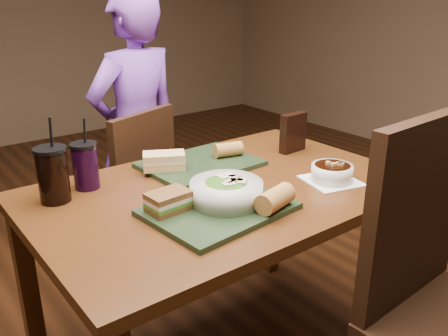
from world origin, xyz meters
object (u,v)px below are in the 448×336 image
Objects in this scene: chair_far at (137,191)px; sandwich_near at (169,201)px; chair_near at (442,290)px; diner at (137,135)px; soup_bowl at (332,172)px; cup_cola at (53,174)px; baguette_near at (275,199)px; chip_bag at (293,133)px; tray_far at (200,164)px; baguette_far at (228,149)px; cup_berry at (85,165)px; sandwich_far at (164,161)px; dining_table at (224,211)px; tray_near at (219,209)px; salad_bowl at (226,190)px.

chair_far is 0.87m from sandwich_near.
diner is (-0.12, 1.56, 0.11)m from chair_near.
chair_far is 0.98m from soup_bowl.
cup_cola is at bearing 152.70° from soup_bowl.
chip_bag is at bearing 39.78° from baguette_near.
chair_near is at bearing -77.77° from tray_far.
baguette_far is at bearing 94.34° from chair_near.
cup_berry is (0.12, 0.04, -0.01)m from cup_cola.
tray_far is at bearing -8.34° from cup_berry.
soup_bowl is 0.61m from sandwich_near.
cup_cola reaches higher than sandwich_far.
chip_bag is at bearing 75.01° from chair_near.
soup_bowl is (0.21, -1.07, 0.08)m from diner.
chair_near reaches higher than dining_table.
baguette_far is 0.68m from cup_cola.
baguette_near is 0.62m from chip_bag.
cup_berry is (-0.24, 0.43, 0.07)m from tray_near.
sandwich_far reaches higher than dining_table.
soup_bowl is at bearing -7.83° from salad_bowl.
tray_near and tray_far have the same top height.
dining_table is 0.41m from soup_bowl.
cup_berry reaches higher than chip_bag.
soup_bowl reaches higher than tray_near.
baguette_near is (0.26, -0.19, 0.00)m from sandwich_near.
baguette_near is (0.12, -0.12, 0.04)m from tray_near.
sandwich_far reaches higher than soup_bowl.
salad_bowl is 0.16m from baguette_near.
cup_berry is at bearing 166.36° from chip_bag.
tray_near is 2.57× the size of chip_bag.
sandwich_far is at bearing 172.22° from tray_far.
tray_far is (0.05, 0.22, 0.10)m from dining_table.
baguette_near is at bearing -42.90° from tray_near.
diner reaches higher than chair_near.
chair_far is 4.16× the size of soup_bowl.
baguette_far is at bearing 48.37° from tray_near.
soup_bowl is (0.43, -0.06, -0.02)m from salad_bowl.
salad_bowl is (0.04, 0.01, 0.05)m from tray_near.
sandwich_far is at bearing 111.34° from dining_table.
dining_table is 5.26× the size of cup_berry.
chair_near is 0.76× the size of diner.
cup_berry is at bearing 171.66° from tray_far.
tray_far is 0.43m from chip_bag.
tray_near is 0.06m from salad_bowl.
dining_table is at bearing -68.66° from sandwich_far.
chip_bag reaches higher than baguette_far.
sandwich_near is at bearing -53.74° from cup_cola.
chair_far is 0.76m from cup_cola.
cup_berry is (-0.37, 0.55, 0.03)m from baguette_near.
tray_far is 1.50× the size of cup_cola.
diner is at bearing 67.59° from sandwich_near.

